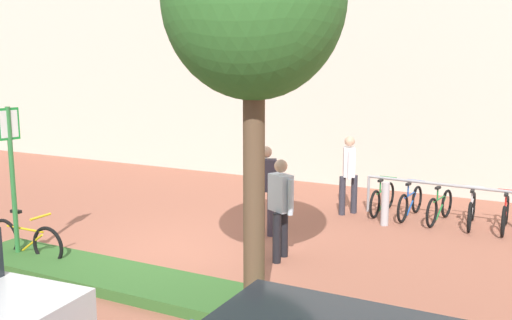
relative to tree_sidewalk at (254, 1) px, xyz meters
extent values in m
plane|color=#9E5B47|center=(-2.34, 1.52, -4.03)|extent=(60.00, 60.00, 0.00)
cube|color=#336028|center=(-1.65, -0.02, -3.95)|extent=(7.00, 1.10, 0.16)
cylinder|color=brown|center=(0.00, 0.00, -2.45)|extent=(0.28, 0.28, 3.17)
cylinder|color=#2D7238|center=(-4.46, -0.02, -2.74)|extent=(0.08, 0.08, 2.60)
cube|color=#198C33|center=(-4.46, -0.02, -1.72)|extent=(0.10, 0.36, 0.52)
cube|color=white|center=(-4.46, -0.02, -1.72)|extent=(0.09, 0.30, 0.44)
torus|color=black|center=(-4.87, 0.07, -3.70)|extent=(0.66, 0.06, 0.66)
torus|color=black|center=(-3.85, 0.07, -3.70)|extent=(0.66, 0.06, 0.66)
cylinder|color=gold|center=(-4.36, 0.07, -3.48)|extent=(0.84, 0.04, 0.04)
cylinder|color=gold|center=(-4.26, 0.07, -3.74)|extent=(0.61, 0.04, 0.44)
cylinder|color=gold|center=(-4.54, 0.07, -3.36)|extent=(0.04, 0.04, 0.28)
cube|color=black|center=(-4.54, 0.07, -3.20)|extent=(0.20, 0.08, 0.05)
cylinder|color=gold|center=(-3.97, 0.07, -3.22)|extent=(0.04, 0.42, 0.04)
cylinder|color=#99999E|center=(-0.20, 5.85, -3.63)|extent=(0.06, 0.06, 0.80)
cylinder|color=#99999E|center=(1.37, 5.73, -3.23)|extent=(3.15, 0.30, 0.06)
torus|color=black|center=(0.09, 5.39, -3.73)|extent=(0.09, 0.61, 0.61)
torus|color=black|center=(0.15, 6.33, -3.73)|extent=(0.09, 0.61, 0.61)
cylinder|color=#1E7233|center=(0.12, 5.86, -3.53)|extent=(0.08, 0.77, 0.03)
cylinder|color=#1E7233|center=(0.12, 5.95, -3.76)|extent=(0.07, 0.56, 0.40)
cylinder|color=#1E7233|center=(0.11, 5.69, -3.42)|extent=(0.03, 0.03, 0.26)
cube|color=black|center=(0.11, 5.69, -3.27)|extent=(0.08, 0.19, 0.05)
cylinder|color=#1E7233|center=(0.14, 6.22, -3.29)|extent=(0.39, 0.06, 0.04)
torus|color=black|center=(0.70, 5.31, -3.73)|extent=(0.11, 0.61, 0.61)
torus|color=black|center=(0.79, 6.24, -3.73)|extent=(0.11, 0.61, 0.61)
cylinder|color=#194CA5|center=(0.74, 5.77, -3.53)|extent=(0.11, 0.77, 0.03)
cylinder|color=#194CA5|center=(0.75, 5.86, -3.76)|extent=(0.09, 0.56, 0.40)
cylinder|color=#194CA5|center=(0.73, 5.60, -3.42)|extent=(0.03, 0.03, 0.26)
cube|color=black|center=(0.73, 5.60, -3.27)|extent=(0.09, 0.19, 0.05)
cylinder|color=#194CA5|center=(0.78, 6.13, -3.29)|extent=(0.39, 0.07, 0.04)
torus|color=black|center=(1.30, 5.23, -3.73)|extent=(0.14, 0.61, 0.61)
torus|color=black|center=(1.44, 6.16, -3.73)|extent=(0.14, 0.61, 0.61)
cylinder|color=#1E7233|center=(1.37, 5.69, -3.53)|extent=(0.14, 0.77, 0.03)
cylinder|color=#1E7233|center=(1.38, 5.78, -3.76)|extent=(0.11, 0.56, 0.40)
cylinder|color=#1E7233|center=(1.35, 5.52, -3.42)|extent=(0.03, 0.03, 0.26)
cube|color=black|center=(1.35, 5.52, -3.27)|extent=(0.10, 0.19, 0.05)
cylinder|color=#1E7233|center=(1.42, 6.04, -3.29)|extent=(0.39, 0.09, 0.04)
torus|color=black|center=(2.03, 5.22, -3.73)|extent=(0.09, 0.61, 0.61)
torus|color=black|center=(1.98, 6.15, -3.73)|extent=(0.09, 0.61, 0.61)
cylinder|color=silver|center=(2.00, 5.69, -3.53)|extent=(0.08, 0.77, 0.03)
cylinder|color=silver|center=(2.00, 5.78, -3.76)|extent=(0.06, 0.56, 0.40)
cylinder|color=silver|center=(2.01, 5.52, -3.42)|extent=(0.03, 0.03, 0.26)
cube|color=black|center=(2.01, 5.52, -3.27)|extent=(0.08, 0.19, 0.05)
cylinder|color=silver|center=(1.98, 6.04, -3.29)|extent=(0.39, 0.06, 0.04)
torus|color=black|center=(2.64, 5.20, -3.73)|extent=(0.06, 0.61, 0.61)
torus|color=black|center=(2.63, 6.13, -3.73)|extent=(0.06, 0.61, 0.61)
cylinder|color=red|center=(2.63, 5.66, -3.53)|extent=(0.04, 0.77, 0.03)
cylinder|color=red|center=(2.63, 5.76, -3.76)|extent=(0.04, 0.56, 0.40)
cylinder|color=red|center=(2.63, 5.50, -3.42)|extent=(0.03, 0.03, 0.26)
cube|color=black|center=(2.63, 5.50, -3.27)|extent=(0.08, 0.18, 0.05)
cylinder|color=red|center=(2.63, 6.02, -3.29)|extent=(0.39, 0.04, 0.04)
cylinder|color=#ADADB2|center=(0.42, 4.93, -3.58)|extent=(0.16, 0.16, 0.90)
cylinder|color=#2D2D38|center=(-0.62, 5.32, -3.61)|extent=(0.14, 0.14, 0.85)
cylinder|color=#2D2D38|center=(-0.44, 5.58, -3.61)|extent=(0.14, 0.14, 0.85)
cube|color=white|center=(-0.53, 5.45, -2.87)|extent=(0.37, 0.46, 0.62)
cylinder|color=white|center=(-0.43, 5.21, -2.90)|extent=(0.09, 0.09, 0.59)
cylinder|color=white|center=(-0.63, 5.69, -2.90)|extent=(0.09, 0.09, 0.59)
sphere|color=tan|center=(-0.53, 5.45, -2.42)|extent=(0.22, 0.22, 0.22)
cylinder|color=black|center=(-0.58, 1.92, -3.61)|extent=(0.14, 0.14, 0.85)
cylinder|color=black|center=(-0.61, 2.26, -3.61)|extent=(0.14, 0.14, 0.85)
cube|color=silver|center=(-0.59, 2.09, -2.87)|extent=(0.47, 0.40, 0.62)
cylinder|color=silver|center=(-0.36, 1.97, -2.90)|extent=(0.09, 0.09, 0.59)
cylinder|color=silver|center=(-0.82, 2.21, -2.90)|extent=(0.09, 0.09, 0.59)
sphere|color=tan|center=(-0.59, 2.09, -2.42)|extent=(0.22, 0.22, 0.22)
cylinder|color=#383342|center=(-1.32, 3.20, -3.61)|extent=(0.14, 0.14, 0.85)
cylinder|color=#383342|center=(-1.61, 3.39, -3.61)|extent=(0.14, 0.14, 0.85)
cube|color=#383342|center=(-1.47, 3.30, -2.87)|extent=(0.47, 0.40, 0.62)
cylinder|color=#383342|center=(-1.23, 3.41, -2.90)|extent=(0.09, 0.09, 0.59)
cylinder|color=#383342|center=(-1.70, 3.18, -2.90)|extent=(0.09, 0.09, 0.59)
sphere|color=tan|center=(-1.47, 3.30, -2.42)|extent=(0.22, 0.22, 0.22)
camera|label=1|loc=(3.36, -6.41, -0.71)|focal=40.59mm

